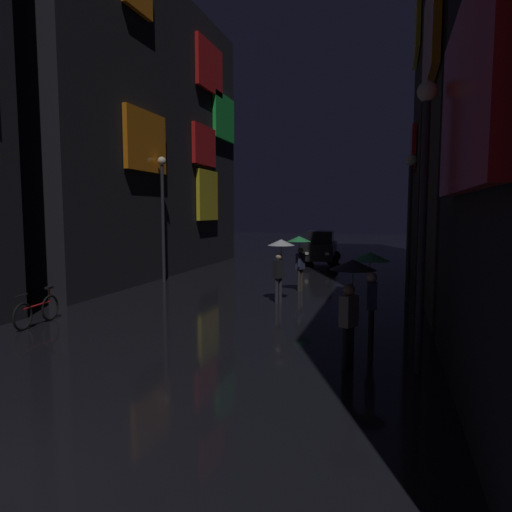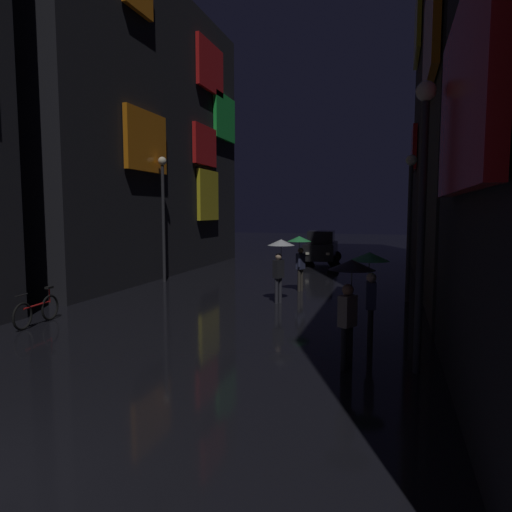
# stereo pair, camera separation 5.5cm
# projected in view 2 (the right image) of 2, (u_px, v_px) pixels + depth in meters

# --- Properties ---
(building_left_mid) EXTENTS (4.25, 9.00, 16.38)m
(building_left_mid) POSITION_uv_depth(u_px,v_px,m) (94.00, 86.00, 18.74)
(building_left_mid) COLOR black
(building_left_mid) RESTS_ON ground
(building_left_far) EXTENTS (4.25, 7.16, 13.59)m
(building_left_far) POSITION_uv_depth(u_px,v_px,m) (182.00, 147.00, 26.56)
(building_left_far) COLOR black
(building_left_far) RESTS_ON ground
(building_right_far) EXTENTS (4.25, 8.66, 24.26)m
(building_right_far) POSITION_uv_depth(u_px,v_px,m) (463.00, 26.00, 22.43)
(building_right_far) COLOR #2D2826
(building_right_far) RESTS_ON ground
(pedestrian_near_crossing_green) EXTENTS (0.90, 0.90, 2.12)m
(pedestrian_near_crossing_green) POSITION_uv_depth(u_px,v_px,m) (370.00, 272.00, 10.35)
(pedestrian_near_crossing_green) COLOR black
(pedestrian_near_crossing_green) RESTS_ON ground
(pedestrian_midstreet_left_green) EXTENTS (0.90, 0.90, 2.12)m
(pedestrian_midstreet_left_green) POSITION_uv_depth(u_px,v_px,m) (300.00, 248.00, 17.23)
(pedestrian_midstreet_left_green) COLOR #38332D
(pedestrian_midstreet_left_green) RESTS_ON ground
(pedestrian_foreground_right_clear) EXTENTS (0.90, 0.90, 2.12)m
(pedestrian_foreground_right_clear) POSITION_uv_depth(u_px,v_px,m) (280.00, 253.00, 15.12)
(pedestrian_foreground_right_clear) COLOR #2D2D38
(pedestrian_foreground_right_clear) RESTS_ON ground
(pedestrian_far_right_black) EXTENTS (0.90, 0.90, 2.12)m
(pedestrian_far_right_black) POSITION_uv_depth(u_px,v_px,m) (350.00, 283.00, 8.74)
(pedestrian_far_right_black) COLOR black
(pedestrian_far_right_black) RESTS_ON ground
(bicycle_parked_at_storefront) EXTENTS (0.24, 1.82, 0.96)m
(bicycle_parked_at_storefront) POSITION_uv_depth(u_px,v_px,m) (37.00, 311.00, 12.24)
(bicycle_parked_at_storefront) COLOR black
(bicycle_parked_at_storefront) RESTS_ON ground
(car_distant) EXTENTS (2.44, 4.24, 1.92)m
(car_distant) POSITION_uv_depth(u_px,v_px,m) (321.00, 248.00, 26.66)
(car_distant) COLOR black
(car_distant) RESTS_ON ground
(streetlamp_right_near) EXTENTS (0.36, 0.36, 5.36)m
(streetlamp_right_near) POSITION_uv_depth(u_px,v_px,m) (423.00, 194.00, 8.29)
(streetlamp_right_near) COLOR #2D2D33
(streetlamp_right_near) RESTS_ON ground
(streetlamp_right_far) EXTENTS (0.36, 0.36, 4.91)m
(streetlamp_right_far) POSITION_uv_depth(u_px,v_px,m) (410.00, 209.00, 15.16)
(streetlamp_right_far) COLOR #2D2D33
(streetlamp_right_far) RESTS_ON ground
(streetlamp_left_far) EXTENTS (0.36, 0.36, 5.36)m
(streetlamp_left_far) POSITION_uv_depth(u_px,v_px,m) (163.00, 204.00, 19.53)
(streetlamp_left_far) COLOR #2D2D33
(streetlamp_left_far) RESTS_ON ground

